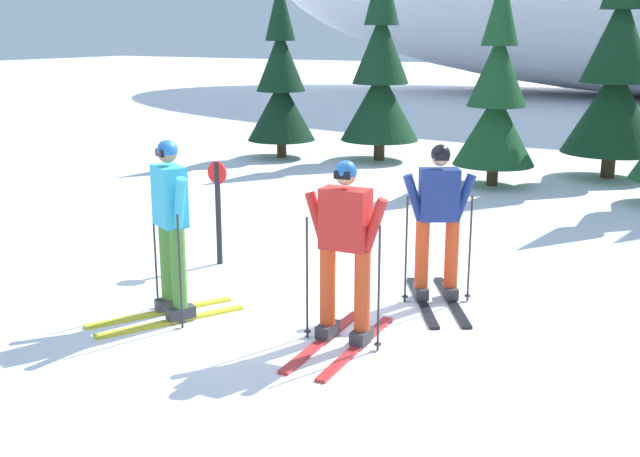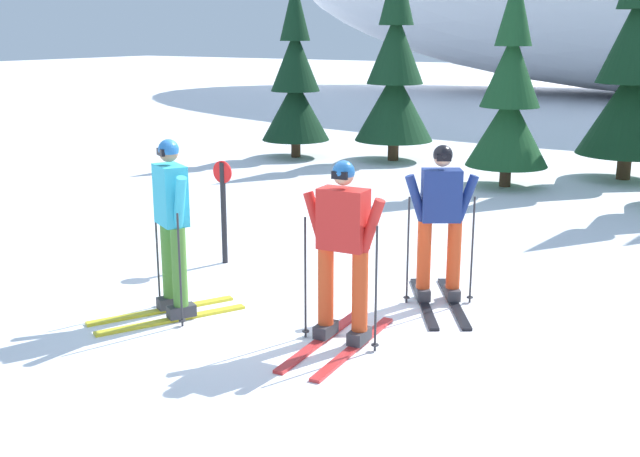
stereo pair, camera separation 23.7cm
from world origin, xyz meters
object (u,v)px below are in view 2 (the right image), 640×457
(skier_cyan_jacket, at_px, (171,225))
(pine_tree_center, at_px, (633,72))
(pine_tree_left, at_px, (395,75))
(pine_tree_center_left, at_px, (510,98))
(pine_tree_far_left, at_px, (295,84))
(trail_marker_post, at_px, (223,205))
(skier_navy_jacket, at_px, (440,221))
(skier_red_jacket, at_px, (343,249))

(skier_cyan_jacket, distance_m, pine_tree_center, 10.70)
(pine_tree_left, height_order, pine_tree_center, pine_tree_center)
(pine_tree_center, bearing_deg, pine_tree_center_left, -132.06)
(skier_cyan_jacket, xyz_separation_m, pine_tree_center_left, (0.64, 8.43, 0.69))
(pine_tree_far_left, relative_size, pine_tree_left, 0.89)
(pine_tree_far_left, height_order, pine_tree_center_left, pine_tree_far_left)
(skier_cyan_jacket, relative_size, pine_tree_left, 0.40)
(pine_tree_center, distance_m, trail_marker_post, 9.28)
(pine_tree_center, bearing_deg, skier_navy_jacket, -91.68)
(skier_red_jacket, xyz_separation_m, skier_navy_jacket, (0.31, 1.54, -0.03))
(skier_cyan_jacket, relative_size, skier_navy_jacket, 1.07)
(trail_marker_post, bearing_deg, pine_tree_left, 102.14)
(skier_red_jacket, bearing_deg, skier_navy_jacket, 78.77)
(skier_red_jacket, distance_m, pine_tree_left, 10.72)
(skier_cyan_jacket, height_order, trail_marker_post, skier_cyan_jacket)
(skier_red_jacket, distance_m, trail_marker_post, 2.95)
(pine_tree_center, xyz_separation_m, trail_marker_post, (-3.12, -8.63, -1.33))
(pine_tree_left, bearing_deg, skier_cyan_jacket, -75.90)
(skier_navy_jacket, xyz_separation_m, pine_tree_left, (-4.66, 8.21, 1.00))
(skier_cyan_jacket, distance_m, skier_navy_jacket, 2.81)
(pine_tree_center_left, relative_size, trail_marker_post, 3.02)
(pine_tree_left, distance_m, pine_tree_center_left, 3.55)
(pine_tree_center_left, distance_m, trail_marker_post, 6.89)
(pine_tree_center, relative_size, trail_marker_post, 3.80)
(skier_cyan_jacket, bearing_deg, pine_tree_center, 77.04)
(skier_cyan_jacket, height_order, pine_tree_center, pine_tree_center)
(pine_tree_left, bearing_deg, pine_tree_far_left, -159.72)
(pine_tree_center, bearing_deg, pine_tree_far_left, -170.94)
(pine_tree_far_left, height_order, pine_tree_left, pine_tree_left)
(skier_red_jacket, bearing_deg, pine_tree_left, 114.06)
(trail_marker_post, bearing_deg, pine_tree_center_left, 78.41)
(skier_navy_jacket, relative_size, pine_tree_center_left, 0.43)
(skier_red_jacket, xyz_separation_m, pine_tree_center, (0.56, 10.08, 1.16))
(skier_cyan_jacket, bearing_deg, pine_tree_far_left, 116.65)
(skier_red_jacket, height_order, trail_marker_post, skier_red_jacket)
(skier_red_jacket, xyz_separation_m, pine_tree_center_left, (-1.19, 8.14, 0.73))
(skier_navy_jacket, relative_size, trail_marker_post, 1.31)
(skier_red_jacket, xyz_separation_m, pine_tree_far_left, (-6.47, 8.96, 0.76))
(skier_cyan_jacket, relative_size, trail_marker_post, 1.40)
(skier_navy_jacket, xyz_separation_m, pine_tree_far_left, (-6.78, 7.42, 0.79))
(skier_navy_jacket, bearing_deg, pine_tree_center, 88.32)
(skier_navy_jacket, distance_m, trail_marker_post, 2.88)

